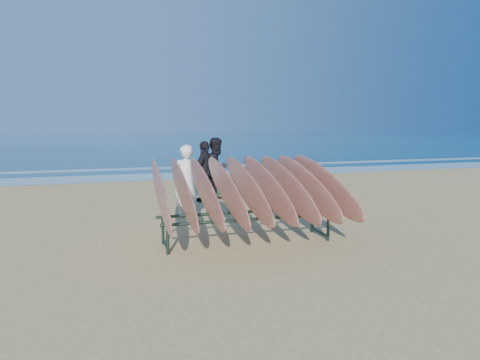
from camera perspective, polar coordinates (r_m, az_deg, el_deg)
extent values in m
plane|color=tan|center=(8.72, 1.67, -6.84)|extent=(120.00, 120.00, 0.00)
plane|color=navy|center=(63.04, -15.80, 5.09)|extent=(160.00, 160.00, 0.00)
plane|color=white|center=(18.30, -9.13, 0.54)|extent=(160.00, 160.00, 0.00)
plane|color=white|center=(21.74, -10.62, 1.57)|extent=(160.00, 160.00, 0.00)
cylinder|color=#1C2C24|center=(7.23, -9.62, -7.87)|extent=(0.06, 0.06, 0.50)
cylinder|color=#1C2C24|center=(8.13, 11.67, -6.22)|extent=(0.06, 0.06, 0.50)
cylinder|color=#1C2C24|center=(7.85, -10.23, -6.66)|extent=(0.06, 0.06, 0.50)
cylinder|color=#1C2C24|center=(8.69, 9.62, -5.29)|extent=(0.06, 0.06, 0.50)
cylinder|color=#1C2C24|center=(7.49, 1.69, -5.27)|extent=(3.20, 0.14, 0.06)
cylinder|color=#1C2C24|center=(8.10, 0.21, -4.31)|extent=(3.20, 0.14, 0.06)
cylinder|color=#1C2C24|center=(7.59, -9.91, -8.49)|extent=(0.06, 0.65, 0.04)
cylinder|color=#1C2C24|center=(8.45, 10.58, -6.87)|extent=(0.06, 0.65, 0.04)
ellipsoid|color=#650907|center=(7.38, -10.61, -1.53)|extent=(0.15, 2.97, 1.36)
ellipsoid|color=#650907|center=(7.43, -7.64, -1.41)|extent=(0.15, 2.97, 1.36)
ellipsoid|color=#650907|center=(7.50, -4.72, -1.28)|extent=(0.15, 2.97, 1.36)
ellipsoid|color=#650907|center=(7.59, -1.86, -1.16)|extent=(0.15, 2.97, 1.36)
ellipsoid|color=#650907|center=(7.70, 0.93, -1.04)|extent=(0.15, 2.97, 1.36)
ellipsoid|color=#650907|center=(7.83, 3.63, -0.91)|extent=(0.15, 2.97, 1.36)
ellipsoid|color=#650907|center=(7.97, 6.24, -0.79)|extent=(0.15, 2.97, 1.36)
ellipsoid|color=#650907|center=(8.13, 8.75, -0.68)|extent=(0.15, 2.97, 1.36)
ellipsoid|color=#650907|center=(8.31, 11.16, -0.56)|extent=(0.15, 2.97, 1.36)
imported|color=silver|center=(9.86, -7.24, -0.23)|extent=(0.63, 0.42, 1.70)
imported|color=black|center=(12.23, -3.08, 1.48)|extent=(1.10, 1.05, 1.78)
imported|color=black|center=(11.99, -4.64, 1.15)|extent=(1.00, 0.99, 1.70)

